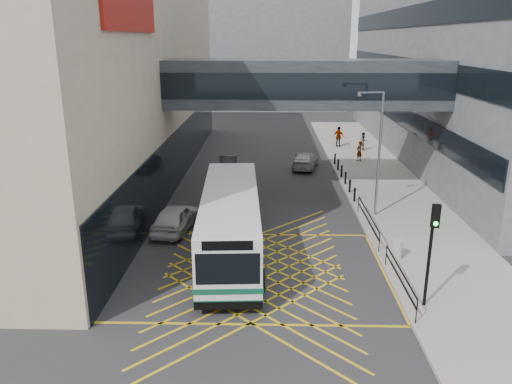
# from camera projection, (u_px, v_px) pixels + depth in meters

# --- Properties ---
(ground) EXTENTS (120.00, 120.00, 0.00)m
(ground) POSITION_uv_depth(u_px,v_px,m) (254.00, 271.00, 23.05)
(ground) COLOR #333335
(building_whsmith) EXTENTS (24.17, 42.00, 16.00)m
(building_whsmith) POSITION_uv_depth(u_px,v_px,m) (14.00, 71.00, 36.38)
(building_whsmith) COLOR #B8A98E
(building_whsmith) RESTS_ON ground
(building_far) EXTENTS (28.00, 16.00, 18.00)m
(building_far) POSITION_uv_depth(u_px,v_px,m) (252.00, 47.00, 77.75)
(building_far) COLOR slate
(building_far) RESTS_ON ground
(skybridge) EXTENTS (20.00, 4.10, 3.00)m
(skybridge) POSITION_uv_depth(u_px,v_px,m) (305.00, 84.00, 32.23)
(skybridge) COLOR #2D3237
(skybridge) RESTS_ON ground
(pavement) EXTENTS (6.00, 54.00, 0.16)m
(pavement) POSITION_uv_depth(u_px,v_px,m) (380.00, 182.00, 37.15)
(pavement) COLOR #A19C93
(pavement) RESTS_ON ground
(box_junction) EXTENTS (12.00, 9.00, 0.01)m
(box_junction) POSITION_uv_depth(u_px,v_px,m) (254.00, 271.00, 23.05)
(box_junction) COLOR gold
(box_junction) RESTS_ON ground
(bus) EXTENTS (3.40, 11.83, 3.28)m
(bus) POSITION_uv_depth(u_px,v_px,m) (231.00, 221.00, 24.37)
(bus) COLOR silver
(bus) RESTS_ON ground
(car_white) EXTENTS (2.63, 5.03, 1.53)m
(car_white) POSITION_uv_depth(u_px,v_px,m) (176.00, 217.00, 27.75)
(car_white) COLOR silver
(car_white) RESTS_ON ground
(car_dark) EXTENTS (1.86, 4.19, 1.28)m
(car_dark) POSITION_uv_depth(u_px,v_px,m) (228.00, 162.00, 40.50)
(car_dark) COLOR black
(car_dark) RESTS_ON ground
(car_silver) EXTENTS (2.75, 4.75, 1.39)m
(car_silver) POSITION_uv_depth(u_px,v_px,m) (305.00, 160.00, 41.15)
(car_silver) COLOR #A0A4A9
(car_silver) RESTS_ON ground
(traffic_light) EXTENTS (0.31, 0.50, 4.29)m
(traffic_light) POSITION_uv_depth(u_px,v_px,m) (432.00, 241.00, 18.91)
(traffic_light) COLOR black
(traffic_light) RESTS_ON pavement
(street_lamp) EXTENTS (1.65, 0.61, 7.32)m
(street_lamp) POSITION_uv_depth(u_px,v_px,m) (377.00, 147.00, 28.69)
(street_lamp) COLOR slate
(street_lamp) RESTS_ON pavement
(litter_bin) EXTENTS (0.56, 0.56, 0.96)m
(litter_bin) POSITION_uv_depth(u_px,v_px,m) (396.00, 249.00, 23.90)
(litter_bin) COLOR #ADA89E
(litter_bin) RESTS_ON pavement
(kerb_railings) EXTENTS (0.05, 12.54, 1.00)m
(kerb_railings) POSITION_uv_depth(u_px,v_px,m) (381.00, 240.00, 24.35)
(kerb_railings) COLOR black
(kerb_railings) RESTS_ON pavement
(bollards) EXTENTS (0.14, 10.14, 0.90)m
(bollards) POSITION_uv_depth(u_px,v_px,m) (344.00, 174.00, 37.05)
(bollards) COLOR black
(bollards) RESTS_ON pavement
(pedestrian_a) EXTENTS (0.83, 0.80, 1.70)m
(pedestrian_a) POSITION_uv_depth(u_px,v_px,m) (359.00, 151.00, 42.87)
(pedestrian_a) COLOR gray
(pedestrian_a) RESTS_ON pavement
(pedestrian_b) EXTENTS (0.94, 0.71, 1.70)m
(pedestrian_b) POSITION_uv_depth(u_px,v_px,m) (363.00, 142.00, 46.77)
(pedestrian_b) COLOR gray
(pedestrian_b) RESTS_ON pavement
(pedestrian_c) EXTENTS (1.27, 1.09, 1.95)m
(pedestrian_c) POSITION_uv_depth(u_px,v_px,m) (339.00, 137.00, 48.44)
(pedestrian_c) COLOR gray
(pedestrian_c) RESTS_ON pavement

